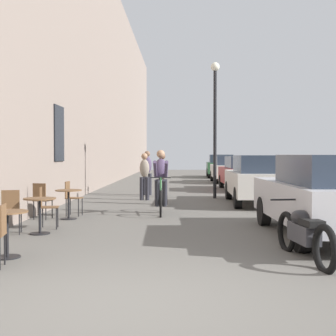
# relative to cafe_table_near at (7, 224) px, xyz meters

# --- Properties ---
(ground_plane) EXTENTS (88.00, 88.00, 0.00)m
(ground_plane) POSITION_rel_cafe_table_near_xyz_m (2.14, -2.14, -0.52)
(ground_plane) COLOR #5B5954
(building_facade_left) EXTENTS (0.54, 68.00, 11.27)m
(building_facade_left) POSITION_rel_cafe_table_near_xyz_m (-1.31, 11.85, 5.11)
(building_facade_left) COLOR gray
(building_facade_left) RESTS_ON ground_plane
(cafe_table_near) EXTENTS (0.64, 0.64, 0.72)m
(cafe_table_near) POSITION_rel_cafe_table_near_xyz_m (0.00, 0.00, 0.00)
(cafe_table_near) COLOR black
(cafe_table_near) RESTS_ON ground_plane
(cafe_table_mid) EXTENTS (0.64, 0.64, 0.72)m
(cafe_table_mid) POSITION_rel_cafe_table_near_xyz_m (-0.14, 2.17, 0.00)
(cafe_table_mid) COLOR black
(cafe_table_mid) RESTS_ON ground_plane
(cafe_chair_mid_toward_street) EXTENTS (0.44, 0.44, 0.89)m
(cafe_chair_mid_toward_street) POSITION_rel_cafe_table_near_xyz_m (-0.22, 2.86, -0.00)
(cafe_chair_mid_toward_street) COLOR black
(cafe_chair_mid_toward_street) RESTS_ON ground_plane
(cafe_chair_mid_toward_wall) EXTENTS (0.45, 0.45, 0.89)m
(cafe_chair_mid_toward_wall) POSITION_rel_cafe_table_near_xyz_m (-0.69, 2.10, -0.00)
(cafe_chair_mid_toward_wall) COLOR black
(cafe_chair_mid_toward_wall) RESTS_ON ground_plane
(cafe_table_far) EXTENTS (0.64, 0.64, 0.72)m
(cafe_table_far) POSITION_rel_cafe_table_near_xyz_m (-0.08, 4.35, 0.00)
(cafe_table_far) COLOR black
(cafe_table_far) RESTS_ON ground_plane
(cafe_chair_far_toward_street) EXTENTS (0.41, 0.41, 0.89)m
(cafe_chair_far_toward_street) POSITION_rel_cafe_table_near_xyz_m (-0.15, 4.99, -0.00)
(cafe_chair_far_toward_street) COLOR black
(cafe_chair_far_toward_street) RESTS_ON ground_plane
(cafe_chair_far_toward_wall) EXTENTS (0.45, 0.45, 0.89)m
(cafe_chair_far_toward_wall) POSITION_rel_cafe_table_near_xyz_m (-0.72, 4.27, -0.00)
(cafe_chair_far_toward_wall) COLOR black
(cafe_chair_far_toward_wall) RESTS_ON ground_plane
(cyclist_on_bicycle) EXTENTS (0.52, 1.76, 1.74)m
(cyclist_on_bicycle) POSITION_rel_cafe_table_near_xyz_m (2.15, 5.44, 0.29)
(cyclist_on_bicycle) COLOR black
(cyclist_on_bicycle) RESTS_ON ground_plane
(pedestrian_near) EXTENTS (0.37, 0.29, 1.65)m
(pedestrian_near) POSITION_rel_cafe_table_near_xyz_m (2.09, 7.81, 0.41)
(pedestrian_near) COLOR #26262D
(pedestrian_near) RESTS_ON ground_plane
(pedestrian_mid) EXTENTS (0.36, 0.27, 1.63)m
(pedestrian_mid) POSITION_rel_cafe_table_near_xyz_m (1.43, 9.25, 0.40)
(pedestrian_mid) COLOR #26262D
(pedestrian_mid) RESTS_ON ground_plane
(pedestrian_far) EXTENTS (0.36, 0.27, 1.72)m
(pedestrian_far) POSITION_rel_cafe_table_near_xyz_m (1.39, 11.22, 0.45)
(pedestrian_far) COLOR #26262D
(pedestrian_far) RESTS_ON ground_plane
(street_lamp) EXTENTS (0.32, 0.32, 4.90)m
(street_lamp) POSITION_rel_cafe_table_near_xyz_m (3.92, 9.96, 2.59)
(street_lamp) COLOR black
(street_lamp) RESTS_ON ground_plane
(parked_car_nearest) EXTENTS (2.00, 4.50, 1.58)m
(parked_car_nearest) POSITION_rel_cafe_table_near_xyz_m (5.43, 1.87, 0.30)
(parked_car_nearest) COLOR #B7B7BC
(parked_car_nearest) RESTS_ON ground_plane
(parked_car_second) EXTENTS (1.90, 4.42, 1.56)m
(parked_car_second) POSITION_rel_cafe_table_near_xyz_m (5.20, 8.04, 0.29)
(parked_car_second) COLOR beige
(parked_car_second) RESTS_ON ground_plane
(parked_car_third) EXTENTS (1.87, 4.26, 1.50)m
(parked_car_third) POSITION_rel_cafe_table_near_xyz_m (5.47, 13.93, 0.26)
(parked_car_third) COLOR maroon
(parked_car_third) RESTS_ON ground_plane
(parked_car_fourth) EXTENTS (1.81, 4.27, 1.52)m
(parked_car_fourth) POSITION_rel_cafe_table_near_xyz_m (5.40, 19.69, 0.27)
(parked_car_fourth) COLOR beige
(parked_car_fourth) RESTS_ON ground_plane
(parked_car_fifth) EXTENTS (1.99, 4.49, 1.58)m
(parked_car_fifth) POSITION_rel_cafe_table_near_xyz_m (5.47, 25.64, 0.30)
(parked_car_fifth) COLOR #23512D
(parked_car_fifth) RESTS_ON ground_plane
(parked_motorcycle) EXTENTS (0.62, 2.14, 0.92)m
(parked_motorcycle) POSITION_rel_cafe_table_near_xyz_m (4.53, -0.04, -0.12)
(parked_motorcycle) COLOR black
(parked_motorcycle) RESTS_ON ground_plane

